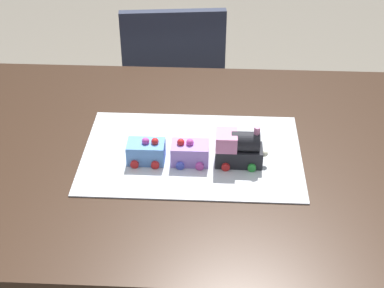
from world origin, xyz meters
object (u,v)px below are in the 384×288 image
Objects in this scene: cake_locomotive at (239,149)px; dining_table at (183,180)px; chair at (174,87)px; cake_car_hopper_lavender at (190,153)px; cake_car_caboose_sky_blue at (146,151)px.

dining_table is at bearing -20.52° from cake_locomotive.
dining_table is at bearing 89.97° from chair.
cake_car_hopper_lavender and cake_car_caboose_sky_blue have the same top height.
cake_locomotive is (-0.25, 0.89, 0.32)m from chair.
cake_car_hopper_lavender is (-0.12, 0.89, 0.30)m from chair.
cake_car_caboose_sky_blue is at bearing 0.00° from cake_locomotive.
dining_table is at bearing -148.38° from cake_car_caboose_sky_blue.
cake_locomotive is at bearing -180.00° from cake_car_caboose_sky_blue.
cake_car_caboose_sky_blue is at bearing 31.62° from dining_table.
chair is 8.60× the size of cake_car_hopper_lavender.
chair is at bearing -82.52° from cake_car_hopper_lavender.
cake_locomotive reaches higher than cake_car_caboose_sky_blue.
cake_locomotive is (-0.15, 0.06, 0.16)m from dining_table.
cake_locomotive is at bearing 159.48° from dining_table.
cake_car_hopper_lavender is at bearing 91.07° from chair.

